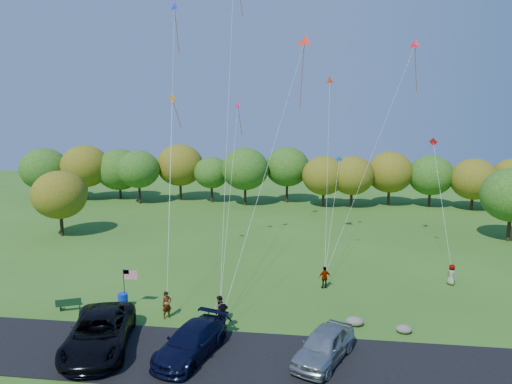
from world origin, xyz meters
TOP-DOWN VIEW (x-y plane):
  - ground at (0.00, 0.00)m, footprint 140.00×140.00m
  - asphalt_lane at (0.00, -4.00)m, footprint 44.00×6.00m
  - treeline at (-0.59, 35.70)m, footprint 76.06×26.99m
  - minivan_dark at (-7.04, -3.94)m, footprint 4.79×7.43m
  - minivan_navy at (-1.90, -3.99)m, footprint 3.54×5.79m
  - minivan_silver at (5.06, -3.56)m, footprint 3.79×5.28m
  - flyer_a at (-4.66, 0.35)m, footprint 0.75×0.74m
  - flyer_b at (-1.21, 0.11)m, footprint 1.06×1.05m
  - flyer_c at (-0.82, -0.80)m, footprint 1.10×0.69m
  - flyer_d at (5.29, 6.70)m, footprint 1.05×0.70m
  - flyer_e at (14.77, 8.64)m, footprint 0.88×0.92m
  - park_bench at (-11.31, 0.48)m, footprint 1.55×0.87m
  - trash_barrel at (-8.06, 1.47)m, footprint 0.66×0.66m
  - flag_assembly at (-7.68, 1.56)m, footprint 0.98×0.64m
  - boulder_near at (7.01, 0.83)m, footprint 1.08×0.85m
  - boulder_far at (9.81, 0.23)m, footprint 0.94×0.78m
  - kites_aloft at (2.52, 13.62)m, footprint 21.88×8.12m

SIDE VIEW (x-z plane):
  - ground at x=0.00m, z-range 0.00..0.00m
  - asphalt_lane at x=0.00m, z-range 0.00..0.06m
  - boulder_far at x=9.81m, z-range 0.00..0.49m
  - boulder_near at x=7.01m, z-range 0.00..0.54m
  - park_bench at x=-11.31m, z-range 0.03..0.91m
  - trash_barrel at x=-8.06m, z-range 0.00..0.98m
  - flyer_e at x=14.77m, z-range 0.00..1.59m
  - flyer_c at x=-0.82m, z-range 0.00..1.63m
  - flyer_d at x=5.29m, z-range 0.00..1.66m
  - minivan_navy at x=-1.90m, z-range 0.06..1.63m
  - flyer_b at x=-1.21m, z-range 0.00..1.73m
  - flyer_a at x=-4.66m, z-range 0.00..1.74m
  - minivan_silver at x=5.06m, z-range 0.06..1.73m
  - minivan_dark at x=-7.04m, z-range 0.06..1.96m
  - flag_assembly at x=-7.68m, z-range 0.67..3.33m
  - treeline at x=-0.59m, z-range 0.46..8.66m
  - kites_aloft at x=2.52m, z-range 9.76..27.50m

